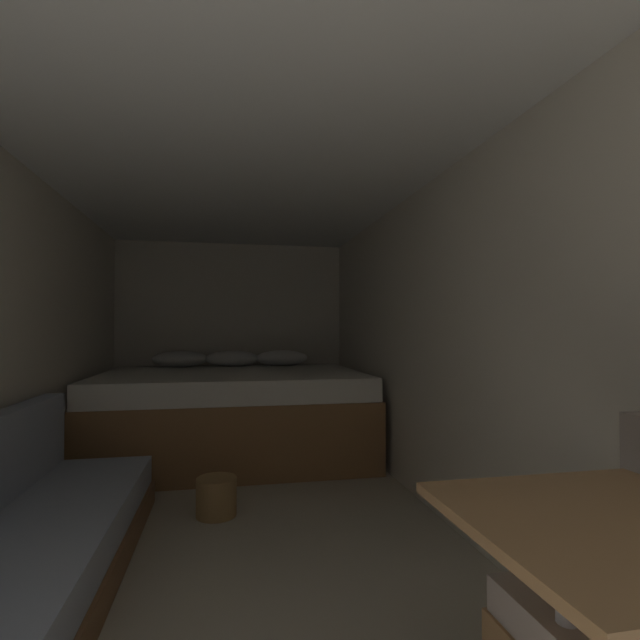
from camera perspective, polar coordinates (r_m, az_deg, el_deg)
name	(u,v)px	position (r m, az deg, el deg)	size (l,w,h in m)	color
ground_plane	(238,545)	(2.84, -9.90, -25.23)	(7.52, 7.52, 0.00)	#B2A893
wall_back	(232,339)	(5.38, -10.60, -2.22)	(2.57, 0.05, 2.13)	beige
wall_right	(453,346)	(2.92, 15.80, -3.00)	(0.05, 5.52, 2.13)	beige
ceiling_slab	(239,148)	(2.78, -9.72, 19.78)	(2.57, 5.52, 0.05)	white
bed	(233,412)	(4.52, -10.49, -10.91)	(2.35, 1.74, 0.94)	olive
dinette_table	(619,577)	(1.27, 32.42, -24.77)	(0.63, 0.62, 0.76)	#9E7247
wicker_basket	(216,497)	(3.21, -12.40, -20.13)	(0.25, 0.25, 0.23)	olive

